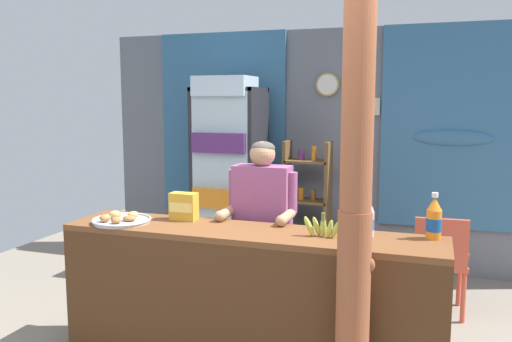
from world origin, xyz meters
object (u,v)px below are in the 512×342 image
Objects in this scene: snack_box_choco_powder at (184,206)px; soda_bottle_water at (369,220)px; drink_fridge at (229,167)px; bottle_shelf_rack at (307,205)px; stall_counter at (243,289)px; timber_post at (355,220)px; soda_bottle_orange_soda at (434,219)px; pastry_tray at (121,220)px; banana_bunch at (323,227)px; shopkeeper at (262,215)px; plastic_lawn_chair at (439,258)px.

soda_bottle_water is at bearing -1.62° from snack_box_choco_powder.
bottle_shelf_rack is at bearing 13.24° from drink_fridge.
drink_fridge is at bearing 100.91° from snack_box_choco_powder.
timber_post is at bearing -20.44° from stall_counter.
stall_counter is 1.00m from timber_post.
snack_box_choco_powder is at bearing -179.30° from soda_bottle_orange_soda.
pastry_tray is (-0.93, 0.03, 0.40)m from stall_counter.
bottle_shelf_rack is at bearing 105.77° from banana_bunch.
timber_post is 1.73m from pastry_tray.
drink_fridge is at bearing 125.90° from timber_post.
shopkeeper is 0.71m from banana_bunch.
timber_post is 1.42m from snack_box_choco_powder.
stall_counter is 0.77m from snack_box_choco_powder.
snack_box_choco_powder is at bearing -146.74° from plastic_lawn_chair.
stall_counter is 2.18m from bottle_shelf_rack.
soda_bottle_orange_soda is 2.12m from pastry_tray.
shopkeeper is (-0.81, 0.83, -0.20)m from timber_post.
shopkeeper is 5.54× the size of banana_bunch.
shopkeeper reaches higher than soda_bottle_orange_soda.
timber_post is 1.60× the size of shopkeeper.
bottle_shelf_rack is 4.72× the size of soda_bottle_orange_soda.
soda_bottle_water is at bearing 22.08° from banana_bunch.
plastic_lawn_chair is 2.06× the size of pastry_tray.
timber_post is 8.86× the size of banana_bunch.
timber_post reaches higher than drink_fridge.
bottle_shelf_rack is 0.92× the size of shopkeeper.
stall_counter is at bearing -167.05° from soda_bottle_orange_soda.
snack_box_choco_powder is (-1.78, -1.17, 0.55)m from plastic_lawn_chair.
stall_counter is at bearing -164.92° from soda_bottle_water.
pastry_tray is (-0.05, -1.96, -0.15)m from drink_fridge.
bottle_shelf_rack is 3.32× the size of pastry_tray.
plastic_lawn_chair is 1.62m from shopkeeper.
pastry_tray is (-1.71, -0.18, -0.09)m from soda_bottle_water.
shopkeeper is at bearing 140.79° from banana_bunch.
plastic_lawn_chair is 1.29m from soda_bottle_orange_soda.
drink_fridge is 1.96m from pastry_tray.
shopkeeper reaches higher than snack_box_choco_powder.
plastic_lawn_chair is (2.12, -0.57, -0.62)m from drink_fridge.
soda_bottle_water reaches higher than plastic_lawn_chair.
drink_fridge reaches higher than soda_bottle_water.
snack_box_choco_powder is (0.34, -1.74, -0.07)m from drink_fridge.
shopkeeper is at bearing 30.45° from pastry_tray.
plastic_lawn_chair is at bearing 69.47° from soda_bottle_water.
banana_bunch is (-0.67, -0.17, -0.06)m from soda_bottle_orange_soda.
soda_bottle_orange_soda is at bearing 8.56° from soda_bottle_water.
shopkeeper reaches higher than pastry_tray.
snack_box_choco_powder reaches higher than pastry_tray.
plastic_lawn_chair is 2.20m from snack_box_choco_powder.
snack_box_choco_powder reaches higher than stall_counter.
pastry_tray is at bearing -91.44° from drink_fridge.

